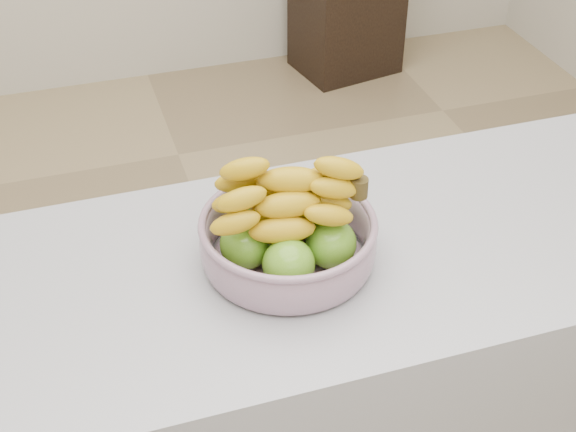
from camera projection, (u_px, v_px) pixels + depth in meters
name	position (u px, v px, depth m)	size (l,w,h in m)	color
ground	(259.00, 363.00, 2.45)	(4.00, 4.00, 0.00)	#97825C
counter	(328.00, 411.00, 1.74)	(2.00, 0.60, 0.90)	#9A9AA2
fruit_bowl	(288.00, 233.00, 1.41)	(0.31, 0.31, 0.20)	#A2ABC3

